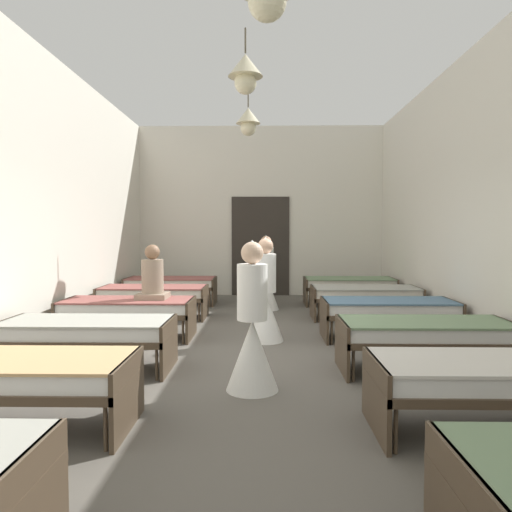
{
  "coord_description": "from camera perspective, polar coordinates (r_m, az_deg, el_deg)",
  "views": [
    {
      "loc": [
        0.1,
        -6.05,
        1.58
      ],
      "look_at": [
        0.0,
        -0.39,
        1.27
      ],
      "focal_mm": 33.26,
      "sensor_mm": 36.0,
      "label": 1
    }
  ],
  "objects": [
    {
      "name": "bed_right_row_1",
      "position": [
        4.22,
        26.92,
        -12.9
      ],
      "size": [
        1.9,
        0.84,
        0.57
      ],
      "color": "#473828",
      "rests_on": "ground"
    },
    {
      "name": "bed_left_row_4",
      "position": [
        8.77,
        -12.21,
        -4.47
      ],
      "size": [
        1.9,
        0.84,
        0.57
      ],
      "color": "#473828",
      "rests_on": "ground"
    },
    {
      "name": "potted_plant",
      "position": [
        9.89,
        0.68,
        -1.47
      ],
      "size": [
        0.5,
        0.5,
        1.38
      ],
      "color": "brown",
      "rests_on": "ground"
    },
    {
      "name": "bed_left_row_1",
      "position": [
        4.32,
        -27.39,
        -12.57
      ],
      "size": [
        1.9,
        0.84,
        0.57
      ],
      "color": "#473828",
      "rests_on": "ground"
    },
    {
      "name": "bed_right_row_2",
      "position": [
        5.67,
        19.76,
        -8.7
      ],
      "size": [
        1.9,
        0.84,
        0.57
      ],
      "color": "#473828",
      "rests_on": "ground"
    },
    {
      "name": "bed_right_row_4",
      "position": [
        8.72,
        12.98,
        -4.52
      ],
      "size": [
        1.9,
        0.84,
        0.57
      ],
      "color": "#473828",
      "rests_on": "ground"
    },
    {
      "name": "bed_right_row_3",
      "position": [
        7.18,
        15.63,
        -6.17
      ],
      "size": [
        1.9,
        0.84,
        0.57
      ],
      "color": "#473828",
      "rests_on": "ground"
    },
    {
      "name": "ground_plane",
      "position": [
        6.27,
        0.07,
        -11.98
      ],
      "size": [
        6.5,
        11.62,
        0.1
      ],
      "primitive_type": "cube",
      "color": "#59544C"
    },
    {
      "name": "nurse_near_aisle",
      "position": [
        6.79,
        1.15,
        -5.81
      ],
      "size": [
        0.52,
        0.52,
        1.49
      ],
      "rotation": [
        0.0,
        0.0,
        1.3
      ],
      "color": "white",
      "rests_on": "ground"
    },
    {
      "name": "room_shell",
      "position": [
        7.34,
        0.24,
        6.85
      ],
      "size": [
        6.3,
        11.22,
        4.11
      ],
      "color": "silver",
      "rests_on": "ground"
    },
    {
      "name": "nurse_far_aisle",
      "position": [
        9.46,
        1.21,
        -3.3
      ],
      "size": [
        0.52,
        0.52,
        1.49
      ],
      "rotation": [
        0.0,
        0.0,
        5.32
      ],
      "color": "white",
      "rests_on": "ground"
    },
    {
      "name": "patient_seated_primary",
      "position": [
        7.16,
        -12.33,
        -2.68
      ],
      "size": [
        0.44,
        0.44,
        0.8
      ],
      "color": "gray",
      "rests_on": "bed_left_row_3"
    },
    {
      "name": "bed_left_row_5",
      "position": [
        10.32,
        -10.17,
        -3.32
      ],
      "size": [
        1.9,
        0.84,
        0.57
      ],
      "color": "#473828",
      "rests_on": "ground"
    },
    {
      "name": "bed_left_row_3",
      "position": [
        7.23,
        -15.14,
        -6.1
      ],
      "size": [
        1.9,
        0.84,
        0.57
      ],
      "color": "#473828",
      "rests_on": "ground"
    },
    {
      "name": "nurse_mid_aisle",
      "position": [
        4.73,
        -0.46,
        -9.72
      ],
      "size": [
        0.52,
        0.52,
        1.49
      ],
      "rotation": [
        0.0,
        0.0,
        0.57
      ],
      "color": "white",
      "rests_on": "ground"
    },
    {
      "name": "bed_left_row_2",
      "position": [
        5.73,
        -19.66,
        -8.56
      ],
      "size": [
        1.9,
        0.84,
        0.57
      ],
      "color": "#473828",
      "rests_on": "ground"
    },
    {
      "name": "bed_right_row_5",
      "position": [
        10.28,
        11.13,
        -3.35
      ],
      "size": [
        1.9,
        0.84,
        0.57
      ],
      "color": "#473828",
      "rests_on": "ground"
    }
  ]
}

